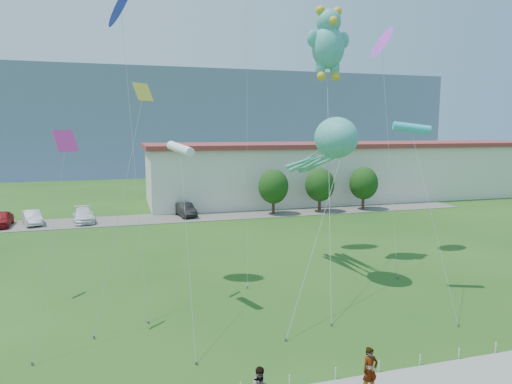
# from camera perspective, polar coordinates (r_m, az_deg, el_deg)

# --- Properties ---
(ground) EXTENTS (160.00, 160.00, 0.00)m
(ground) POSITION_cam_1_polar(r_m,az_deg,el_deg) (21.03, 5.62, -20.91)
(ground) COLOR #1C4A14
(ground) RESTS_ON ground
(parking_strip) EXTENTS (70.00, 6.00, 0.06)m
(parking_strip) POSITION_cam_1_polar(r_m,az_deg,el_deg) (53.50, -8.41, -3.12)
(parking_strip) COLOR #59544C
(parking_strip) RESTS_ON ground
(hill_ridge) EXTENTS (160.00, 50.00, 25.00)m
(hill_ridge) POSITION_cam_1_polar(r_m,az_deg,el_deg) (137.29, -13.40, 8.59)
(hill_ridge) COLOR slate
(hill_ridge) RESTS_ON ground
(warehouse) EXTENTS (61.00, 15.00, 8.20)m
(warehouse) POSITION_cam_1_polar(r_m,az_deg,el_deg) (69.67, 12.16, 2.71)
(warehouse) COLOR beige
(warehouse) RESTS_ON ground
(rope_fence) EXTENTS (26.05, 0.05, 0.50)m
(rope_fence) POSITION_cam_1_polar(r_m,az_deg,el_deg) (19.86, 7.13, -21.96)
(rope_fence) COLOR white
(rope_fence) RESTS_ON ground
(tree_near) EXTENTS (3.60, 3.60, 5.47)m
(tree_near) POSITION_cam_1_polar(r_m,az_deg,el_deg) (54.24, 2.18, 0.70)
(tree_near) COLOR #3F2B19
(tree_near) RESTS_ON ground
(tree_mid) EXTENTS (3.60, 3.60, 5.47)m
(tree_mid) POSITION_cam_1_polar(r_m,az_deg,el_deg) (56.41, 7.98, 0.90)
(tree_mid) COLOR #3F2B19
(tree_mid) RESTS_ON ground
(tree_far) EXTENTS (3.60, 3.60, 5.47)m
(tree_far) POSITION_cam_1_polar(r_m,az_deg,el_deg) (59.10, 13.30, 1.08)
(tree_far) COLOR #3F2B19
(tree_far) RESTS_ON ground
(pedestrian_left) EXTENTS (0.69, 0.48, 1.79)m
(pedestrian_left) POSITION_cam_1_polar(r_m,az_deg,el_deg) (19.14, 14.06, -20.81)
(pedestrian_left) COLOR gray
(pedestrian_left) RESTS_ON sidewalk
(parked_car_red) EXTENTS (2.02, 4.62, 1.55)m
(parked_car_red) POSITION_cam_1_polar(r_m,az_deg,el_deg) (54.54, -29.21, -2.98)
(parked_car_red) COLOR maroon
(parked_car_red) RESTS_ON parking_strip
(parked_car_silver) EXTENTS (2.87, 4.80, 1.50)m
(parked_car_silver) POSITION_cam_1_polar(r_m,az_deg,el_deg) (54.21, -26.21, -2.87)
(parked_car_silver) COLOR silver
(parked_car_silver) RESTS_ON parking_strip
(parked_car_white) EXTENTS (2.77, 5.40, 1.50)m
(parked_car_white) POSITION_cam_1_polar(r_m,az_deg,el_deg) (53.38, -20.75, -2.73)
(parked_car_white) COLOR white
(parked_car_white) RESTS_ON parking_strip
(parked_car_black) EXTENTS (2.27, 4.85, 1.54)m
(parked_car_black) POSITION_cam_1_polar(r_m,az_deg,el_deg) (53.94, -8.83, -2.18)
(parked_car_black) COLOR black
(parked_car_black) RESTS_ON parking_strip
(octopus_kite) EXTENTS (7.29, 13.29, 10.90)m
(octopus_kite) POSITION_cam_1_polar(r_m,az_deg,el_deg) (30.73, 9.05, 5.52)
(octopus_kite) COLOR teal
(octopus_kite) RESTS_ON ground
(teddy_bear_kite) EXTENTS (6.37, 12.28, 18.95)m
(teddy_bear_kite) POSITION_cam_1_polar(r_m,az_deg,el_deg) (35.42, 9.02, 18.05)
(teddy_bear_kite) COLOR teal
(teddy_bear_kite) RESTS_ON ground
(small_kite_white) EXTENTS (0.60, 7.76, 9.50)m
(small_kite_white) POSITION_cam_1_polar(r_m,az_deg,el_deg) (25.23, -9.43, 5.19)
(small_kite_white) COLOR white
(small_kite_white) RESTS_ON ground
(small_kite_pink) EXTENTS (2.19, 3.84, 10.00)m
(small_kite_pink) POSITION_cam_1_polar(r_m,az_deg,el_deg) (23.47, -23.04, 3.52)
(small_kite_pink) COLOR #D12E87
(small_kite_pink) RESTS_ON ground
(small_kite_blue) EXTENTS (1.80, 7.41, 18.39)m
(small_kite_blue) POSITION_cam_1_polar(r_m,az_deg,el_deg) (30.80, -16.48, 20.98)
(small_kite_blue) COLOR #2A38F2
(small_kite_blue) RESTS_ON ground
(small_kite_yellow) EXTENTS (3.61, 5.25, 12.63)m
(small_kite_yellow) POSITION_cam_1_polar(r_m,az_deg,el_deg) (26.40, -14.53, 9.01)
(small_kite_yellow) COLOR gold
(small_kite_yellow) RESTS_ON ground
(small_kite_cyan) EXTENTS (0.81, 6.69, 10.64)m
(small_kite_cyan) POSITION_cam_1_polar(r_m,az_deg,el_deg) (29.28, 18.92, 7.44)
(small_kite_cyan) COLOR #2DBECE
(small_kite_cyan) RESTS_ON ground
(small_kite_purple) EXTENTS (3.10, 7.41, 17.57)m
(small_kite_purple) POSITION_cam_1_polar(r_m,az_deg,el_deg) (38.69, 15.48, 17.04)
(small_kite_purple) COLOR #B535D5
(small_kite_purple) RESTS_ON ground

